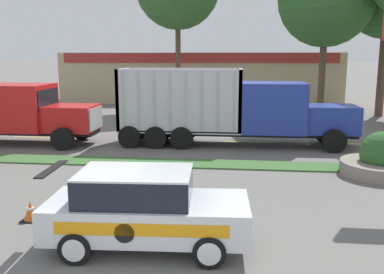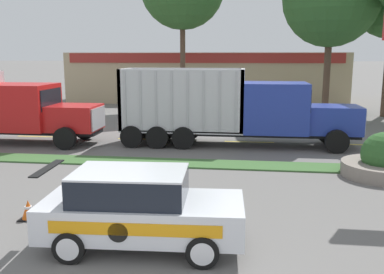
{
  "view_description": "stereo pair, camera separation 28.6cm",
  "coord_description": "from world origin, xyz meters",
  "px_view_note": "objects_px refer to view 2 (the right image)",
  "views": [
    {
      "loc": [
        1.89,
        -5.11,
        4.17
      ],
      "look_at": [
        0.29,
        9.55,
        1.34
      ],
      "focal_mm": 40.0,
      "sensor_mm": 36.0,
      "label": 1
    },
    {
      "loc": [
        2.18,
        -5.08,
        4.17
      ],
      "look_at": [
        0.29,
        9.55,
        1.34
      ],
      "focal_mm": 40.0,
      "sensor_mm": 36.0,
      "label": 2
    }
  ],
  "objects_px": {
    "traffic_cone": "(28,210)",
    "stone_planter": "(383,162)",
    "rally_car": "(139,208)",
    "dump_truck_lead": "(252,112)",
    "dump_truck_mid": "(2,111)"
  },
  "relations": [
    {
      "from": "dump_truck_mid",
      "to": "dump_truck_lead",
      "type": "bearing_deg",
      "value": 3.43
    },
    {
      "from": "rally_car",
      "to": "stone_planter",
      "type": "distance_m",
      "value": 9.6
    },
    {
      "from": "dump_truck_mid",
      "to": "stone_planter",
      "type": "height_order",
      "value": "dump_truck_mid"
    },
    {
      "from": "dump_truck_lead",
      "to": "dump_truck_mid",
      "type": "xyz_separation_m",
      "value": [
        -11.93,
        -0.71,
        -0.05
      ]
    },
    {
      "from": "dump_truck_lead",
      "to": "dump_truck_mid",
      "type": "bearing_deg",
      "value": -176.57
    },
    {
      "from": "dump_truck_lead",
      "to": "stone_planter",
      "type": "xyz_separation_m",
      "value": [
        4.49,
        -4.61,
        -1.06
      ]
    },
    {
      "from": "dump_truck_lead",
      "to": "rally_car",
      "type": "relative_size",
      "value": 2.45
    },
    {
      "from": "traffic_cone",
      "to": "stone_planter",
      "type": "bearing_deg",
      "value": 27.47
    },
    {
      "from": "dump_truck_lead",
      "to": "stone_planter",
      "type": "distance_m",
      "value": 6.52
    },
    {
      "from": "stone_planter",
      "to": "traffic_cone",
      "type": "bearing_deg",
      "value": -152.53
    },
    {
      "from": "traffic_cone",
      "to": "rally_car",
      "type": "bearing_deg",
      "value": -20.13
    },
    {
      "from": "dump_truck_lead",
      "to": "rally_car",
      "type": "bearing_deg",
      "value": -102.85
    },
    {
      "from": "dump_truck_mid",
      "to": "rally_car",
      "type": "xyz_separation_m",
      "value": [
        9.39,
        -10.42,
        -0.63
      ]
    },
    {
      "from": "dump_truck_lead",
      "to": "stone_planter",
      "type": "bearing_deg",
      "value": -45.74
    },
    {
      "from": "stone_planter",
      "to": "traffic_cone",
      "type": "distance_m",
      "value": 11.58
    }
  ]
}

